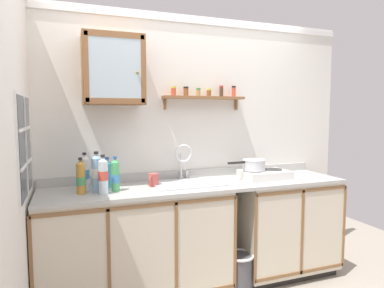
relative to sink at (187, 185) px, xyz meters
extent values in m
cube|color=silver|center=(0.11, 0.28, 0.30)|extent=(3.34, 0.05, 2.48)
cube|color=white|center=(0.11, 0.25, 1.49)|extent=(3.34, 0.02, 0.05)
cube|color=silver|center=(-1.28, -0.63, 0.30)|extent=(0.05, 3.38, 2.48)
cube|color=beige|center=(-0.46, -0.04, -0.44)|extent=(1.54, 0.59, 0.85)
cube|color=brown|center=(-0.46, -0.34, -0.05)|extent=(1.54, 0.01, 0.03)
cube|color=brown|center=(-1.24, -0.34, -0.44)|extent=(0.02, 0.01, 0.78)
cube|color=brown|center=(-0.72, -0.34, -0.44)|extent=(0.02, 0.01, 0.78)
cube|color=brown|center=(-0.21, -0.34, -0.44)|extent=(0.02, 0.01, 0.78)
cube|color=brown|center=(0.31, -0.34, -0.44)|extent=(0.02, 0.01, 0.78)
cube|color=black|center=(0.98, -0.01, -0.90)|extent=(0.94, 0.53, 0.08)
cube|color=beige|center=(0.98, -0.04, -0.44)|extent=(0.96, 0.59, 0.85)
cube|color=brown|center=(0.98, -0.34, -0.05)|extent=(0.96, 0.01, 0.03)
cube|color=brown|center=(0.98, -0.34, -0.81)|extent=(0.96, 0.01, 0.03)
cube|color=brown|center=(0.50, -0.34, -0.44)|extent=(0.02, 0.01, 0.78)
cube|color=brown|center=(0.98, -0.34, -0.44)|extent=(0.02, 0.01, 0.78)
cube|color=brown|center=(1.46, -0.34, -0.44)|extent=(0.02, 0.01, 0.78)
cube|color=#B2B2AD|center=(0.11, -0.04, 0.00)|extent=(2.70, 0.62, 0.03)
cube|color=#B2B2AD|center=(0.11, 0.25, 0.06)|extent=(2.70, 0.02, 0.08)
cube|color=silver|center=(0.00, -0.02, 0.02)|extent=(0.60, 0.42, 0.01)
cube|color=slate|center=(0.00, -0.02, -0.09)|extent=(0.51, 0.34, 0.01)
cube|color=slate|center=(0.00, 0.16, -0.04)|extent=(0.51, 0.01, 0.11)
cube|color=slate|center=(0.00, -0.19, -0.04)|extent=(0.51, 0.01, 0.11)
cylinder|color=#4C4C51|center=(0.00, -0.02, -0.09)|extent=(0.04, 0.04, 0.01)
cylinder|color=silver|center=(0.01, 0.21, 0.03)|extent=(0.05, 0.05, 0.02)
cylinder|color=silver|center=(0.01, 0.21, 0.16)|extent=(0.02, 0.02, 0.23)
torus|color=silver|center=(0.01, 0.14, 0.27)|extent=(0.17, 0.02, 0.17)
cylinder|color=silver|center=(0.07, 0.21, 0.06)|extent=(0.02, 0.02, 0.06)
cube|color=silver|center=(0.77, -0.04, 0.06)|extent=(0.44, 0.31, 0.08)
cylinder|color=#2D2D2D|center=(0.66, -0.02, 0.10)|extent=(0.18, 0.18, 0.01)
cylinder|color=#2D2D2D|center=(0.87, -0.02, 0.10)|extent=(0.18, 0.18, 0.01)
cylinder|color=black|center=(0.66, -0.18, 0.06)|extent=(0.03, 0.02, 0.03)
cylinder|color=black|center=(0.87, -0.18, 0.06)|extent=(0.03, 0.02, 0.03)
cylinder|color=silver|center=(0.66, -0.02, 0.15)|extent=(0.21, 0.21, 0.10)
torus|color=silver|center=(0.66, -0.02, 0.20)|extent=(0.22, 0.22, 0.01)
cylinder|color=black|center=(0.47, -0.03, 0.18)|extent=(0.18, 0.03, 0.02)
cylinder|color=teal|center=(-0.68, 0.07, 0.12)|extent=(0.07, 0.07, 0.20)
cone|color=teal|center=(-0.68, 0.07, 0.24)|extent=(0.07, 0.07, 0.03)
cylinder|color=#2D59B2|center=(-0.68, 0.07, 0.26)|extent=(0.03, 0.03, 0.02)
cylinder|color=#3F8CCC|center=(-0.68, 0.07, 0.12)|extent=(0.08, 0.08, 0.06)
cylinder|color=gold|center=(-0.89, -0.07, 0.13)|extent=(0.07, 0.07, 0.23)
cone|color=gold|center=(-0.89, -0.07, 0.26)|extent=(0.07, 0.07, 0.03)
cylinder|color=#262626|center=(-0.89, -0.07, 0.29)|extent=(0.03, 0.03, 0.02)
cylinder|color=#4C9959|center=(-0.89, -0.07, 0.12)|extent=(0.07, 0.07, 0.06)
cylinder|color=white|center=(-0.86, 0.02, 0.15)|extent=(0.07, 0.07, 0.26)
cone|color=white|center=(-0.86, 0.02, 0.29)|extent=(0.07, 0.07, 0.03)
cylinder|color=#262626|center=(-0.86, 0.02, 0.32)|extent=(0.03, 0.03, 0.02)
cylinder|color=#3F8CCC|center=(-0.86, 0.02, 0.15)|extent=(0.07, 0.07, 0.07)
cylinder|color=#4CB266|center=(-0.63, -0.07, 0.13)|extent=(0.07, 0.07, 0.23)
cone|color=#4CB266|center=(-0.63, -0.07, 0.26)|extent=(0.06, 0.06, 0.03)
cylinder|color=#2D59B2|center=(-0.63, -0.07, 0.29)|extent=(0.03, 0.03, 0.02)
cylinder|color=#3F8CCC|center=(-0.63, -0.07, 0.12)|extent=(0.07, 0.07, 0.06)
cylinder|color=silver|center=(-0.73, -0.15, 0.14)|extent=(0.07, 0.07, 0.25)
cone|color=silver|center=(-0.73, -0.15, 0.29)|extent=(0.07, 0.07, 0.03)
cylinder|color=#262626|center=(-0.73, -0.15, 0.31)|extent=(0.03, 0.03, 0.02)
cylinder|color=#D84C3F|center=(-0.73, -0.15, 0.16)|extent=(0.08, 0.08, 0.07)
cylinder|color=#8CB7E0|center=(-0.77, -0.05, 0.15)|extent=(0.08, 0.08, 0.27)
cone|color=#8CB7E0|center=(-0.77, -0.05, 0.30)|extent=(0.07, 0.07, 0.03)
cylinder|color=#262626|center=(-0.77, -0.05, 0.33)|extent=(0.03, 0.03, 0.02)
cylinder|color=white|center=(-0.77, -0.05, 0.17)|extent=(0.08, 0.08, 0.07)
cylinder|color=#B24C47|center=(-0.30, 0.01, 0.07)|extent=(0.09, 0.09, 0.11)
torus|color=#B24C47|center=(-0.33, -0.03, 0.08)|extent=(0.05, 0.06, 0.07)
cube|color=brown|center=(-0.61, 0.12, 0.99)|extent=(0.49, 0.28, 0.57)
cube|color=silver|center=(-0.61, -0.03, 0.99)|extent=(0.41, 0.01, 0.47)
cube|color=brown|center=(-0.83, -0.03, 0.99)|extent=(0.04, 0.01, 0.54)
cube|color=brown|center=(-0.38, -0.03, 0.99)|extent=(0.04, 0.01, 0.54)
cube|color=brown|center=(-0.61, -0.03, 1.25)|extent=(0.46, 0.01, 0.05)
cube|color=brown|center=(-0.61, -0.03, 0.73)|extent=(0.46, 0.01, 0.05)
sphere|color=olive|center=(-0.43, -0.04, 0.96)|extent=(0.02, 0.02, 0.02)
cube|color=brown|center=(0.24, 0.19, 0.78)|extent=(0.79, 0.14, 0.02)
cube|color=brown|center=(-0.13, 0.24, 0.72)|extent=(0.02, 0.03, 0.10)
cube|color=brown|center=(0.60, 0.24, 0.72)|extent=(0.02, 0.03, 0.10)
cylinder|color=#CC4C33|center=(-0.06, 0.19, 0.83)|extent=(0.04, 0.04, 0.07)
cylinder|color=yellow|center=(-0.06, 0.19, 0.87)|extent=(0.05, 0.05, 0.02)
cylinder|color=brown|center=(0.06, 0.20, 0.83)|extent=(0.05, 0.05, 0.07)
cylinder|color=black|center=(0.06, 0.20, 0.87)|extent=(0.05, 0.05, 0.02)
cylinder|color=tan|center=(0.18, 0.19, 0.82)|extent=(0.04, 0.04, 0.06)
cylinder|color=#33723F|center=(0.18, 0.19, 0.86)|extent=(0.04, 0.04, 0.02)
cylinder|color=brown|center=(0.29, 0.20, 0.82)|extent=(0.04, 0.04, 0.06)
cylinder|color=yellow|center=(0.29, 0.20, 0.86)|extent=(0.04, 0.04, 0.02)
cylinder|color=#4C3326|center=(0.42, 0.20, 0.84)|extent=(0.04, 0.04, 0.09)
cylinder|color=red|center=(0.42, 0.20, 0.89)|extent=(0.04, 0.04, 0.02)
cylinder|color=#CC4C33|center=(0.55, 0.20, 0.84)|extent=(0.04, 0.04, 0.09)
cylinder|color=black|center=(0.55, 0.20, 0.89)|extent=(0.04, 0.04, 0.02)
cube|color=#262D38|center=(-1.24, -0.31, 0.42)|extent=(0.01, 0.62, 0.65)
cube|color=white|center=(-1.25, -0.31, 0.42)|extent=(0.02, 0.67, 0.70)
cube|color=white|center=(-1.24, -0.31, 0.42)|extent=(0.01, 0.02, 0.65)
cube|color=white|center=(-1.24, -0.31, 0.30)|extent=(0.01, 0.62, 0.02)
cube|color=white|center=(-1.24, -0.31, 0.54)|extent=(0.01, 0.62, 0.02)
cylinder|color=#4C4C51|center=(0.40, -0.23, -0.77)|extent=(0.24, 0.24, 0.34)
torus|color=white|center=(0.40, -0.23, -0.60)|extent=(0.27, 0.27, 0.02)
camera|label=1|loc=(-0.97, -2.78, 0.64)|focal=31.71mm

